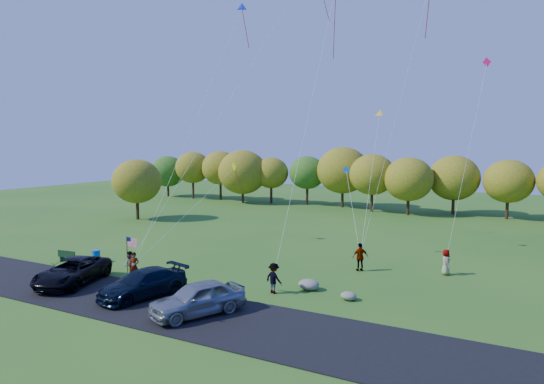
{
  "coord_description": "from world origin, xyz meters",
  "views": [
    {
      "loc": [
        17.94,
        -23.39,
        8.76
      ],
      "look_at": [
        2.11,
        6.0,
        5.4
      ],
      "focal_mm": 32.0,
      "sensor_mm": 36.0,
      "label": 1
    }
  ],
  "objects_px": {
    "flyer_b": "(130,264)",
    "flyer_c": "(274,278)",
    "flyer_d": "(360,257)",
    "minivan_dark": "(72,271)",
    "minivan_navy": "(143,284)",
    "park_bench": "(67,256)",
    "trash_barrel": "(96,256)",
    "flyer_a": "(134,266)",
    "flyer_e": "(446,262)",
    "minivan_silver": "(198,298)"
  },
  "relations": [
    {
      "from": "flyer_b",
      "to": "flyer_c",
      "type": "bearing_deg",
      "value": 26.09
    },
    {
      "from": "flyer_d",
      "to": "minivan_dark",
      "type": "bearing_deg",
      "value": -2.31
    },
    {
      "from": "minivan_navy",
      "to": "park_bench",
      "type": "bearing_deg",
      "value": 175.45
    },
    {
      "from": "flyer_b",
      "to": "trash_barrel",
      "type": "distance_m",
      "value": 5.51
    },
    {
      "from": "flyer_a",
      "to": "flyer_e",
      "type": "distance_m",
      "value": 20.5
    },
    {
      "from": "flyer_b",
      "to": "trash_barrel",
      "type": "xyz_separation_m",
      "value": [
        -5.19,
        1.81,
        -0.41
      ]
    },
    {
      "from": "park_bench",
      "to": "flyer_d",
      "type": "bearing_deg",
      "value": 16.98
    },
    {
      "from": "minivan_navy",
      "to": "flyer_e",
      "type": "distance_m",
      "value": 19.55
    },
    {
      "from": "minivan_navy",
      "to": "flyer_b",
      "type": "xyz_separation_m",
      "value": [
        -3.78,
        2.85,
        0.03
      ]
    },
    {
      "from": "flyer_c",
      "to": "flyer_e",
      "type": "relative_size",
      "value": 1.04
    },
    {
      "from": "flyer_c",
      "to": "trash_barrel",
      "type": "distance_m",
      "value": 15.12
    },
    {
      "from": "flyer_a",
      "to": "flyer_e",
      "type": "xyz_separation_m",
      "value": [
        17.44,
        10.77,
        -0.04
      ]
    },
    {
      "from": "flyer_d",
      "to": "flyer_e",
      "type": "relative_size",
      "value": 1.13
    },
    {
      "from": "minivan_dark",
      "to": "trash_barrel",
      "type": "xyz_separation_m",
      "value": [
        -3.31,
        4.79,
        -0.41
      ]
    },
    {
      "from": "minivan_dark",
      "to": "flyer_d",
      "type": "relative_size",
      "value": 2.93
    },
    {
      "from": "flyer_d",
      "to": "trash_barrel",
      "type": "height_order",
      "value": "flyer_d"
    },
    {
      "from": "flyer_a",
      "to": "flyer_d",
      "type": "relative_size",
      "value": 0.93
    },
    {
      "from": "park_bench",
      "to": "flyer_a",
      "type": "bearing_deg",
      "value": -12.9
    },
    {
      "from": "flyer_c",
      "to": "park_bench",
      "type": "xyz_separation_m",
      "value": [
        -16.82,
        -0.79,
        -0.41
      ]
    },
    {
      "from": "flyer_c",
      "to": "flyer_d",
      "type": "xyz_separation_m",
      "value": [
        2.89,
        7.22,
        0.08
      ]
    },
    {
      "from": "minivan_dark",
      "to": "flyer_b",
      "type": "xyz_separation_m",
      "value": [
        1.89,
        2.98,
        0.01
      ]
    },
    {
      "from": "minivan_navy",
      "to": "flyer_a",
      "type": "xyz_separation_m",
      "value": [
        -3.06,
        2.48,
        0.07
      ]
    },
    {
      "from": "minivan_navy",
      "to": "flyer_e",
      "type": "relative_size",
      "value": 3.07
    },
    {
      "from": "minivan_navy",
      "to": "flyer_d",
      "type": "distance_m",
      "value": 14.64
    },
    {
      "from": "minivan_silver",
      "to": "flyer_c",
      "type": "bearing_deg",
      "value": 97.72
    },
    {
      "from": "trash_barrel",
      "to": "flyer_d",
      "type": "bearing_deg",
      "value": 20.87
    },
    {
      "from": "minivan_dark",
      "to": "minivan_silver",
      "type": "relative_size",
      "value": 1.14
    },
    {
      "from": "minivan_navy",
      "to": "park_bench",
      "type": "distance_m",
      "value": 11.25
    },
    {
      "from": "flyer_b",
      "to": "minivan_silver",
      "type": "bearing_deg",
      "value": -6.32
    },
    {
      "from": "minivan_navy",
      "to": "minivan_silver",
      "type": "relative_size",
      "value": 1.06
    },
    {
      "from": "flyer_a",
      "to": "flyer_e",
      "type": "relative_size",
      "value": 1.04
    },
    {
      "from": "minivan_silver",
      "to": "trash_barrel",
      "type": "bearing_deg",
      "value": -176.74
    },
    {
      "from": "minivan_navy",
      "to": "flyer_b",
      "type": "height_order",
      "value": "flyer_b"
    },
    {
      "from": "minivan_silver",
      "to": "park_bench",
      "type": "height_order",
      "value": "minivan_silver"
    },
    {
      "from": "minivan_silver",
      "to": "trash_barrel",
      "type": "distance_m",
      "value": 14.55
    },
    {
      "from": "minivan_dark",
      "to": "flyer_e",
      "type": "bearing_deg",
      "value": 15.89
    },
    {
      "from": "minivan_navy",
      "to": "minivan_silver",
      "type": "height_order",
      "value": "minivan_silver"
    },
    {
      "from": "flyer_e",
      "to": "park_bench",
      "type": "height_order",
      "value": "flyer_e"
    },
    {
      "from": "flyer_a",
      "to": "trash_barrel",
      "type": "bearing_deg",
      "value": 134.2
    },
    {
      "from": "park_bench",
      "to": "trash_barrel",
      "type": "distance_m",
      "value": 2.06
    },
    {
      "from": "minivan_dark",
      "to": "minivan_silver",
      "type": "distance_m",
      "value": 10.18
    },
    {
      "from": "minivan_silver",
      "to": "flyer_c",
      "type": "relative_size",
      "value": 2.79
    },
    {
      "from": "minivan_dark",
      "to": "trash_barrel",
      "type": "relative_size",
      "value": 6.41
    },
    {
      "from": "flyer_b",
      "to": "flyer_d",
      "type": "bearing_deg",
      "value": 51.84
    },
    {
      "from": "minivan_dark",
      "to": "flyer_e",
      "type": "height_order",
      "value": "flyer_e"
    },
    {
      "from": "flyer_d",
      "to": "park_bench",
      "type": "xyz_separation_m",
      "value": [
        -19.71,
        -8.01,
        -0.49
      ]
    },
    {
      "from": "flyer_a",
      "to": "park_bench",
      "type": "relative_size",
      "value": 1.09
    },
    {
      "from": "minivan_silver",
      "to": "flyer_d",
      "type": "distance_m",
      "value": 13.17
    },
    {
      "from": "flyer_d",
      "to": "flyer_e",
      "type": "xyz_separation_m",
      "value": [
        5.35,
        1.72,
        -0.11
      ]
    },
    {
      "from": "minivan_dark",
      "to": "flyer_a",
      "type": "xyz_separation_m",
      "value": [
        2.6,
        2.61,
        0.05
      ]
    }
  ]
}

